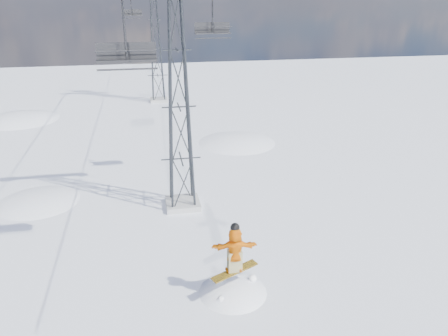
{
  "coord_description": "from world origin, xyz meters",
  "views": [
    {
      "loc": [
        -0.98,
        -13.26,
        10.78
      ],
      "look_at": [
        2.25,
        3.69,
        3.82
      ],
      "focal_mm": 35.0,
      "sensor_mm": 36.0,
      "label": 1
    }
  ],
  "objects_px": {
    "lift_tower_near": "(179,108)",
    "lift_tower_far": "(156,48)",
    "snowboarder_jump": "(233,325)",
    "lift_chair_near": "(127,54)"
  },
  "relations": [
    {
      "from": "lift_tower_near",
      "to": "lift_tower_far",
      "type": "distance_m",
      "value": 25.0
    },
    {
      "from": "lift_tower_near",
      "to": "snowboarder_jump",
      "type": "height_order",
      "value": "lift_tower_near"
    },
    {
      "from": "lift_tower_near",
      "to": "snowboarder_jump",
      "type": "relative_size",
      "value": 1.6
    },
    {
      "from": "lift_tower_near",
      "to": "lift_chair_near",
      "type": "relative_size",
      "value": 4.43
    },
    {
      "from": "lift_tower_far",
      "to": "lift_chair_near",
      "type": "relative_size",
      "value": 4.43
    },
    {
      "from": "lift_tower_near",
      "to": "lift_tower_far",
      "type": "xyz_separation_m",
      "value": [
        0.0,
        25.0,
        0.0
      ]
    },
    {
      "from": "lift_tower_near",
      "to": "lift_tower_far",
      "type": "relative_size",
      "value": 1.0
    },
    {
      "from": "lift_tower_far",
      "to": "lift_chair_near",
      "type": "distance_m",
      "value": 30.51
    },
    {
      "from": "lift_tower_far",
      "to": "lift_chair_near",
      "type": "xyz_separation_m",
      "value": [
        -2.2,
        -30.25,
        3.32
      ]
    },
    {
      "from": "lift_tower_near",
      "to": "snowboarder_jump",
      "type": "xyz_separation_m",
      "value": [
        1.15,
        -7.7,
        -7.08
      ]
    }
  ]
}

